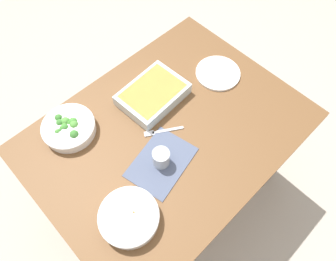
{
  "coord_description": "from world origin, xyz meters",
  "views": [
    {
      "loc": [
        0.47,
        0.49,
        1.93
      ],
      "look_at": [
        0.0,
        0.0,
        0.74
      ],
      "focal_mm": 32.99,
      "sensor_mm": 36.0,
      "label": 1
    }
  ],
  "objects_px": {
    "baking_dish": "(153,94)",
    "drink_cup": "(161,158)",
    "broccoli_bowl": "(69,127)",
    "fork_on_table": "(161,131)",
    "spoon_by_stew": "(135,209)",
    "stew_bowl": "(129,217)",
    "side_plate": "(218,73)"
  },
  "relations": [
    {
      "from": "broccoli_bowl",
      "to": "fork_on_table",
      "type": "distance_m",
      "value": 0.4
    },
    {
      "from": "stew_bowl",
      "to": "baking_dish",
      "type": "height_order",
      "value": "baking_dish"
    },
    {
      "from": "baking_dish",
      "to": "spoon_by_stew",
      "type": "distance_m",
      "value": 0.53
    },
    {
      "from": "broccoli_bowl",
      "to": "fork_on_table",
      "type": "xyz_separation_m",
      "value": [
        -0.28,
        0.28,
        -0.03
      ]
    },
    {
      "from": "side_plate",
      "to": "spoon_by_stew",
      "type": "height_order",
      "value": "side_plate"
    },
    {
      "from": "drink_cup",
      "to": "spoon_by_stew",
      "type": "distance_m",
      "value": 0.22
    },
    {
      "from": "broccoli_bowl",
      "to": "stew_bowl",
      "type": "bearing_deg",
      "value": 82.44
    },
    {
      "from": "side_plate",
      "to": "fork_on_table",
      "type": "relative_size",
      "value": 1.38
    },
    {
      "from": "baking_dish",
      "to": "fork_on_table",
      "type": "distance_m",
      "value": 0.19
    },
    {
      "from": "stew_bowl",
      "to": "fork_on_table",
      "type": "height_order",
      "value": "stew_bowl"
    },
    {
      "from": "drink_cup",
      "to": "side_plate",
      "type": "relative_size",
      "value": 0.39
    },
    {
      "from": "broccoli_bowl",
      "to": "spoon_by_stew",
      "type": "xyz_separation_m",
      "value": [
        0.02,
        0.46,
        -0.03
      ]
    },
    {
      "from": "spoon_by_stew",
      "to": "baking_dish",
      "type": "bearing_deg",
      "value": -140.26
    },
    {
      "from": "broccoli_bowl",
      "to": "drink_cup",
      "type": "height_order",
      "value": "drink_cup"
    },
    {
      "from": "baking_dish",
      "to": "drink_cup",
      "type": "xyz_separation_m",
      "value": [
        0.2,
        0.27,
        0.0
      ]
    },
    {
      "from": "side_plate",
      "to": "drink_cup",
      "type": "bearing_deg",
      "value": 16.05
    },
    {
      "from": "baking_dish",
      "to": "drink_cup",
      "type": "distance_m",
      "value": 0.33
    },
    {
      "from": "stew_bowl",
      "to": "drink_cup",
      "type": "xyz_separation_m",
      "value": [
        -0.25,
        -0.09,
        0.01
      ]
    },
    {
      "from": "baking_dish",
      "to": "drink_cup",
      "type": "height_order",
      "value": "drink_cup"
    },
    {
      "from": "baking_dish",
      "to": "spoon_by_stew",
      "type": "height_order",
      "value": "baking_dish"
    },
    {
      "from": "fork_on_table",
      "to": "broccoli_bowl",
      "type": "bearing_deg",
      "value": -44.7
    },
    {
      "from": "spoon_by_stew",
      "to": "broccoli_bowl",
      "type": "bearing_deg",
      "value": -92.94
    },
    {
      "from": "stew_bowl",
      "to": "spoon_by_stew",
      "type": "bearing_deg",
      "value": -157.12
    },
    {
      "from": "broccoli_bowl",
      "to": "side_plate",
      "type": "height_order",
      "value": "broccoli_bowl"
    },
    {
      "from": "stew_bowl",
      "to": "side_plate",
      "type": "bearing_deg",
      "value": -162.74
    },
    {
      "from": "side_plate",
      "to": "broccoli_bowl",
      "type": "bearing_deg",
      "value": -18.37
    },
    {
      "from": "broccoli_bowl",
      "to": "drink_cup",
      "type": "bearing_deg",
      "value": 115.42
    },
    {
      "from": "drink_cup",
      "to": "side_plate",
      "type": "xyz_separation_m",
      "value": [
        -0.53,
        -0.15,
        -0.03
      ]
    },
    {
      "from": "stew_bowl",
      "to": "broccoli_bowl",
      "type": "height_order",
      "value": "broccoli_bowl"
    },
    {
      "from": "stew_bowl",
      "to": "side_plate",
      "type": "xyz_separation_m",
      "value": [
        -0.78,
        -0.24,
        -0.03
      ]
    },
    {
      "from": "spoon_by_stew",
      "to": "fork_on_table",
      "type": "xyz_separation_m",
      "value": [
        -0.31,
        -0.18,
        -0.0
      ]
    },
    {
      "from": "broccoli_bowl",
      "to": "fork_on_table",
      "type": "relative_size",
      "value": 1.47
    }
  ]
}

